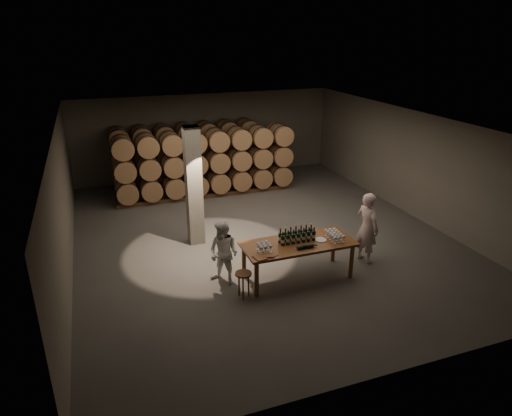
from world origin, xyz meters
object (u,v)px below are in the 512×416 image
object	(u,v)px
bottle_cluster	(297,236)
plate	(321,240)
notebook_near	(268,255)
person_man	(367,228)
tasting_table	(298,247)
person_woman	(224,253)
stool	(243,277)

from	to	relation	value
bottle_cluster	plate	distance (m)	0.57
notebook_near	person_man	bearing A→B (deg)	29.05
bottle_cluster	tasting_table	bearing A→B (deg)	-86.34
plate	notebook_near	size ratio (longest dim) A/B	1.09
notebook_near	person_man	distance (m)	2.89
person_woman	plate	bearing A→B (deg)	38.90
bottle_cluster	plate	bearing A→B (deg)	-12.33
person_woman	notebook_near	bearing A→B (deg)	6.57
stool	person_man	bearing A→B (deg)	9.36
tasting_table	stool	xyz separation A→B (m)	(-1.46, -0.38, -0.30)
bottle_cluster	person_man	bearing A→B (deg)	3.10
stool	bottle_cluster	bearing A→B (deg)	17.37
stool	person_man	xyz separation A→B (m)	(3.41, 0.56, 0.41)
tasting_table	stool	size ratio (longest dim) A/B	4.32
notebook_near	person_woman	xyz separation A→B (m)	(-0.79, 0.74, -0.16)
stool	person_man	size ratio (longest dim) A/B	0.33
notebook_near	stool	bearing A→B (deg)	-160.40
tasting_table	person_woman	size ratio (longest dim) A/B	1.72
bottle_cluster	plate	xyz separation A→B (m)	(0.55, -0.12, -0.12)
notebook_near	person_man	size ratio (longest dim) A/B	0.14
plate	notebook_near	distance (m)	1.47
stool	person_woman	xyz separation A→B (m)	(-0.22, 0.75, 0.26)
plate	stool	distance (m)	2.08
plate	stool	xyz separation A→B (m)	(-2.01, -0.34, -0.42)
notebook_near	stool	distance (m)	0.71
plate	person_man	distance (m)	1.42
person_man	bottle_cluster	bearing A→B (deg)	78.60
bottle_cluster	person_woman	world-z (taller)	person_woman
stool	person_man	world-z (taller)	person_man
bottle_cluster	notebook_near	world-z (taller)	bottle_cluster
bottle_cluster	notebook_near	distance (m)	1.00
person_man	person_woman	distance (m)	3.64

